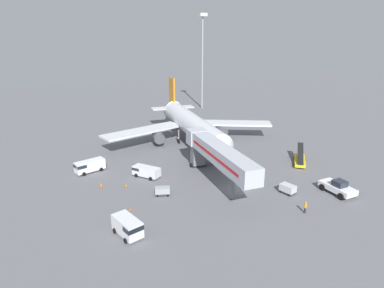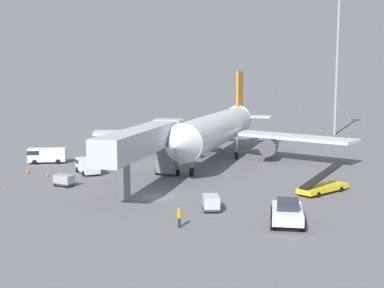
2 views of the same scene
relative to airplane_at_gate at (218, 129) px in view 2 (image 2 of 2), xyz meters
The scene contains 14 objects.
ground_plane 26.45m from the airplane_at_gate, 91.49° to the right, with size 300.00×300.00×0.00m, color slate.
airplane_at_gate is the anchor object (origin of this frame).
jet_bridge 22.48m from the airplane_at_gate, 98.00° to the right, with size 3.89×22.43×7.18m.
pushback_tug 35.39m from the airplane_at_gate, 67.15° to the right, with size 3.43×5.89×2.31m.
belt_loader_truck 25.52m from the airplane_at_gate, 49.90° to the right, with size 5.51×6.74×3.24m.
service_van_near_left 25.86m from the airplane_at_gate, 155.54° to the right, with size 5.70×3.88×2.20m.
service_van_far_right 21.52m from the airplane_at_gate, 130.82° to the right, with size 4.84×4.97×1.88m.
baggage_cart_outer_right 30.71m from the airplane_at_gate, 78.22° to the right, with size 2.19×2.70×1.46m.
baggage_cart_rear_left 27.47m from the airplane_at_gate, 118.05° to the right, with size 2.53×1.78×1.33m.
ground_crew_worker_foreground 36.41m from the airplane_at_gate, 82.18° to the right, with size 0.37×0.37×1.77m.
safety_cone_alpha 33.24m from the airplane_at_gate, 123.76° to the right, with size 0.31×0.31×0.49m.
safety_cone_bravo 28.43m from the airplane_at_gate, 140.64° to the right, with size 0.49×0.49×0.74m.
safety_cone_charlie 26.67m from the airplane_at_gate, 132.63° to the right, with size 0.42×0.42×0.64m.
apron_light_mast 44.35m from the airplane_at_gate, 65.86° to the left, with size 2.40×2.40×31.41m.
Camera 2 is at (18.36, -50.71, 13.00)m, focal length 48.56 mm.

